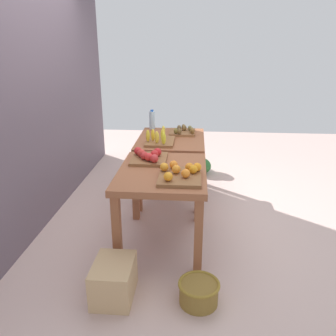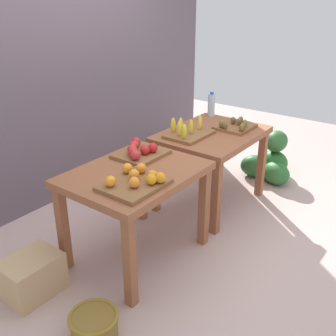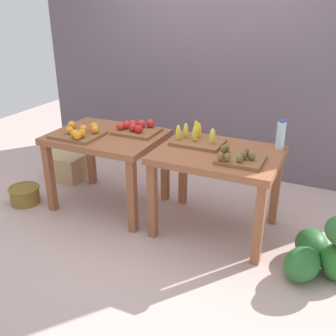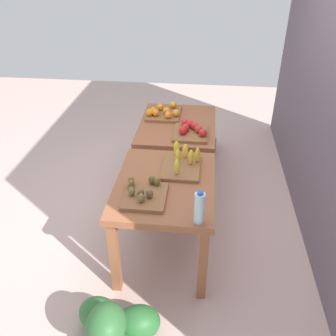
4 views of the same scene
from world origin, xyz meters
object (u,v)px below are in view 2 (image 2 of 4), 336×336
(display_table_right, at_px, (212,143))
(cardboard_produce_box, at_px, (32,276))
(display_table_left, at_px, (135,184))
(kiwi_bin, at_px, (235,126))
(water_bottle, at_px, (211,105))
(orange_bin, at_px, (136,181))
(banana_crate, at_px, (188,132))
(apple_bin, at_px, (140,152))
(wicker_basket, at_px, (94,325))
(watermelon_pile, at_px, (270,161))

(display_table_right, relative_size, cardboard_produce_box, 2.60)
(display_table_left, relative_size, kiwi_bin, 2.86)
(water_bottle, bearing_deg, display_table_left, -169.59)
(orange_bin, relative_size, banana_crate, 1.00)
(orange_bin, distance_m, water_bottle, 1.82)
(display_table_right, height_order, apple_bin, apple_bin)
(display_table_right, xyz_separation_m, wicker_basket, (-1.94, -0.35, -0.55))
(apple_bin, height_order, wicker_basket, apple_bin)
(banana_crate, xyz_separation_m, wicker_basket, (-1.70, -0.47, -0.71))
(apple_bin, bearing_deg, banana_crate, -3.41)
(orange_bin, height_order, cardboard_produce_box, orange_bin)
(orange_bin, bearing_deg, wicker_basket, -164.50)
(display_table_left, xyz_separation_m, banana_crate, (0.88, 0.12, 0.15))
(orange_bin, relative_size, kiwi_bin, 1.21)
(display_table_left, relative_size, apple_bin, 2.60)
(display_table_right, relative_size, kiwi_bin, 2.86)
(kiwi_bin, bearing_deg, banana_crate, 150.87)
(watermelon_pile, height_order, cardboard_produce_box, watermelon_pile)
(watermelon_pile, bearing_deg, water_bottle, 133.59)
(banana_crate, relative_size, kiwi_bin, 1.21)
(display_table_left, bearing_deg, water_bottle, 10.41)
(cardboard_produce_box, bearing_deg, banana_crate, -6.21)
(watermelon_pile, bearing_deg, cardboard_produce_box, 169.37)
(apple_bin, relative_size, banana_crate, 0.91)
(display_table_left, bearing_deg, display_table_right, 0.00)
(orange_bin, height_order, banana_crate, banana_crate)
(orange_bin, distance_m, watermelon_pile, 2.34)
(water_bottle, relative_size, watermelon_pile, 0.38)
(display_table_left, xyz_separation_m, watermelon_pile, (2.08, -0.24, -0.46))
(wicker_basket, bearing_deg, orange_bin, 15.50)
(display_table_right, relative_size, watermelon_pile, 1.53)
(water_bottle, bearing_deg, wicker_basket, -165.05)
(kiwi_bin, xyz_separation_m, watermelon_pile, (0.74, -0.10, -0.60))
(display_table_left, relative_size, orange_bin, 2.36)
(orange_bin, distance_m, kiwi_bin, 1.52)
(display_table_right, relative_size, water_bottle, 4.03)
(orange_bin, relative_size, apple_bin, 1.10)
(watermelon_pile, distance_m, cardboard_produce_box, 2.92)
(apple_bin, relative_size, wicker_basket, 1.27)
(water_bottle, bearing_deg, apple_bin, -174.29)
(display_table_left, height_order, banana_crate, banana_crate)
(apple_bin, distance_m, watermelon_pile, 1.98)
(banana_crate, height_order, wicker_basket, banana_crate)
(display_table_left, height_order, display_table_right, same)
(water_bottle, bearing_deg, display_table_right, -147.48)
(kiwi_bin, relative_size, watermelon_pile, 0.53)
(banana_crate, bearing_deg, watermelon_pile, -16.61)
(water_bottle, xyz_separation_m, wicker_basket, (-2.39, -0.64, -0.79))
(apple_bin, distance_m, banana_crate, 0.64)
(apple_bin, xyz_separation_m, cardboard_produce_box, (-1.04, 0.14, -0.66))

